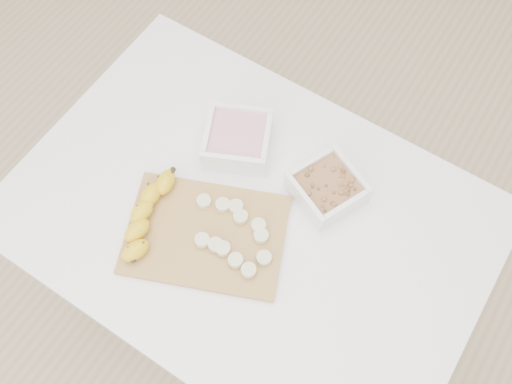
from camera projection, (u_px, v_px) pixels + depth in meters
The scene contains 7 objects.
ground at pixel (251, 307), 1.89m from camera, with size 3.50×3.50×0.00m, color #C6AD89.
table at pixel (249, 232), 1.30m from camera, with size 1.00×0.70×0.75m.
bowl_yogurt at pixel (238, 139), 1.26m from camera, with size 0.19×0.19×0.07m.
bowl_granola at pixel (327, 188), 1.21m from camera, with size 0.17×0.17×0.06m.
cutting_board at pixel (206, 234), 1.18m from camera, with size 0.33×0.23×0.01m, color #B69048.
banana at pixel (147, 216), 1.18m from camera, with size 0.06×0.21×0.04m, color gold, non-canonical shape.
banana_slices at pixel (234, 234), 1.17m from camera, with size 0.21×0.13×0.02m.
Camera 1 is at (0.28, -0.40, 1.86)m, focal length 40.00 mm.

